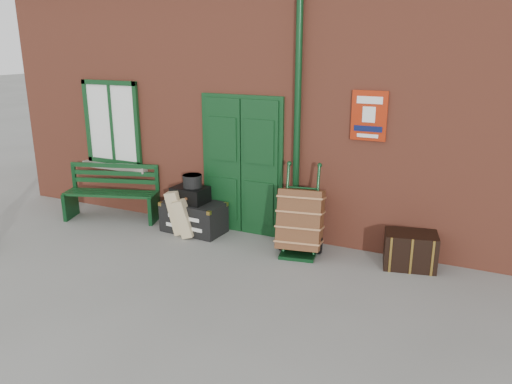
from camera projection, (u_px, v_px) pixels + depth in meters
The scene contains 10 objects.
ground at pixel (215, 268), 6.98m from camera, with size 80.00×80.00×0.00m, color gray.
station_building at pixel (304, 91), 9.39m from camera, with size 10.30×4.30×4.36m.
bench at pixel (112, 191), 8.85m from camera, with size 1.70×0.96×1.01m.
houdini_trunk at pixel (194, 217), 8.28m from camera, with size 1.02×0.56×0.51m, color black.
strongbox at pixel (190, 195), 8.19m from camera, with size 0.56×0.41×0.25m, color black.
hatbox at pixel (192, 181), 8.14m from camera, with size 0.31×0.31×0.20m, color black.
suitcase_back at pixel (181, 210), 8.27m from camera, with size 0.21×0.51×0.72m, color tan.
suitcase_front at pixel (187, 216), 8.13m from camera, with size 0.18×0.46×0.62m, color tan.
porter_trolley at pixel (300, 220), 7.37m from camera, with size 0.75×0.79×1.32m.
dark_trunk at pixel (410, 250), 6.96m from camera, with size 0.70×0.46×0.51m, color black.
Camera 1 is at (3.22, -5.54, 3.04)m, focal length 35.00 mm.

